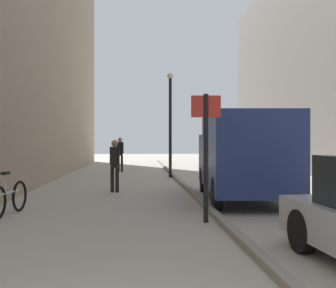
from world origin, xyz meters
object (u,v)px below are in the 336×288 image
(delivery_van, at_px, (243,155))
(bicycle_leaning, at_px, (9,198))
(pedestrian_mid_block, at_px, (120,152))
(street_sign_post, at_px, (206,146))
(lamp_post, at_px, (170,118))
(pedestrian_main_foreground, at_px, (115,162))

(delivery_van, bearing_deg, bicycle_leaning, -156.77)
(pedestrian_mid_block, relative_size, bicycle_leaning, 1.05)
(delivery_van, bearing_deg, street_sign_post, -112.52)
(street_sign_post, xyz_separation_m, bicycle_leaning, (-4.22, 1.09, -1.16))
(street_sign_post, xyz_separation_m, lamp_post, (0.11, 10.44, 1.18))
(pedestrian_mid_block, distance_m, street_sign_post, 14.46)
(pedestrian_main_foreground, bearing_deg, lamp_post, 85.30)
(bicycle_leaning, bearing_deg, street_sign_post, -5.98)
(pedestrian_main_foreground, xyz_separation_m, pedestrian_mid_block, (-0.20, 9.14, 0.09))
(pedestrian_main_foreground, height_order, bicycle_leaning, pedestrian_main_foreground)
(lamp_post, bearing_deg, bicycle_leaning, -114.83)
(delivery_van, height_order, street_sign_post, street_sign_post)
(lamp_post, bearing_deg, street_sign_post, -90.58)
(pedestrian_main_foreground, distance_m, delivery_van, 4.22)
(pedestrian_mid_block, xyz_separation_m, delivery_van, (3.88, -11.20, 0.20))
(delivery_van, xyz_separation_m, lamp_post, (-1.45, 7.38, 1.45))
(pedestrian_mid_block, relative_size, street_sign_post, 0.71)
(street_sign_post, relative_size, bicycle_leaning, 1.48)
(pedestrian_mid_block, bearing_deg, lamp_post, -47.25)
(pedestrian_main_foreground, relative_size, pedestrian_mid_block, 0.91)
(pedestrian_mid_block, xyz_separation_m, bicycle_leaning, (-1.90, -13.17, -0.69))
(bicycle_leaning, bearing_deg, pedestrian_mid_block, 90.34)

